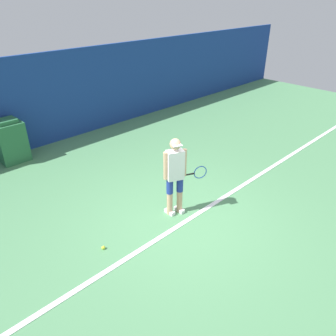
% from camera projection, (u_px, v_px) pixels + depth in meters
% --- Properties ---
extents(ground_plane, '(24.00, 24.00, 0.00)m').
position_uv_depth(ground_plane, '(182.00, 220.00, 6.74)').
color(ground_plane, '#518C5B').
extents(back_wall, '(24.00, 0.10, 2.67)m').
position_uv_depth(back_wall, '(47.00, 100.00, 9.59)').
color(back_wall, navy).
rests_on(back_wall, ground_plane).
extents(court_baseline, '(21.60, 0.10, 0.01)m').
position_uv_depth(court_baseline, '(185.00, 222.00, 6.69)').
color(court_baseline, white).
rests_on(court_baseline, ground_plane).
extents(tennis_player, '(0.88, 0.46, 1.71)m').
position_uv_depth(tennis_player, '(175.00, 174.00, 6.53)').
color(tennis_player, tan).
rests_on(tennis_player, ground_plane).
extents(tennis_ball, '(0.07, 0.07, 0.07)m').
position_uv_depth(tennis_ball, '(103.00, 248.00, 5.98)').
color(tennis_ball, '#D1E533').
rests_on(tennis_ball, ground_plane).
extents(covered_chair, '(0.72, 0.64, 1.20)m').
position_uv_depth(covered_chair, '(11.00, 141.00, 8.85)').
color(covered_chair, '#28663D').
rests_on(covered_chair, ground_plane).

